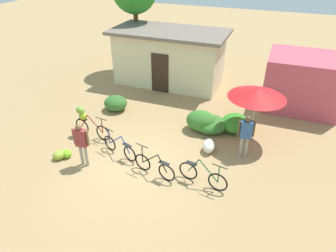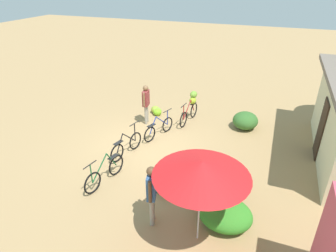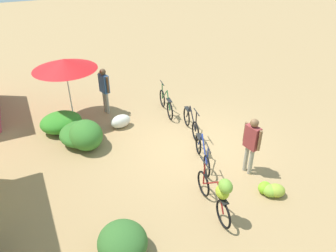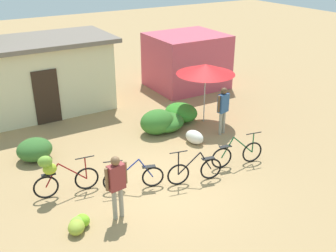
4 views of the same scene
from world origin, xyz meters
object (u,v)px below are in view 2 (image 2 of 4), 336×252
(market_umbrella, at_px, (202,169))
(produce_sack, at_px, (166,185))
(bicycle_center_loaded, at_px, (127,146))
(bicycle_near_pile, at_px, (159,128))
(bicycle_leftmost, at_px, (191,105))
(person_vendor, at_px, (146,101))
(person_bystander, at_px, (152,190))
(bicycle_by_shop, at_px, (105,173))
(banana_pile_on_ground, at_px, (157,111))

(market_umbrella, xyz_separation_m, produce_sack, (-1.32, -1.32, -1.79))
(bicycle_center_loaded, bearing_deg, bicycle_near_pile, 161.18)
(bicycle_leftmost, xyz_separation_m, bicycle_near_pile, (1.83, -0.72, -0.36))
(bicycle_center_loaded, height_order, produce_sack, bicycle_center_loaded)
(person_vendor, bearing_deg, bicycle_center_loaded, 8.51)
(market_umbrella, bearing_deg, person_bystander, -94.38)
(bicycle_by_shop, bearing_deg, person_vendor, -173.07)
(bicycle_near_pile, bearing_deg, bicycle_center_loaded, -18.82)
(bicycle_near_pile, relative_size, banana_pile_on_ground, 2.26)
(market_umbrella, bearing_deg, bicycle_center_loaded, -129.06)
(bicycle_near_pile, bearing_deg, bicycle_by_shop, -7.44)
(produce_sack, bearing_deg, bicycle_center_loaded, -124.39)
(market_umbrella, relative_size, produce_sack, 3.12)
(produce_sack, height_order, person_vendor, person_vendor)
(bicycle_by_shop, relative_size, banana_pile_on_ground, 2.39)
(banana_pile_on_ground, bearing_deg, person_vendor, -3.03)
(market_umbrella, height_order, bicycle_near_pile, market_umbrella)
(bicycle_by_shop, relative_size, person_vendor, 1.00)
(bicycle_center_loaded, bearing_deg, banana_pile_on_ground, -174.75)
(market_umbrella, xyz_separation_m, bicycle_leftmost, (-6.09, -2.00, -1.31))
(bicycle_near_pile, height_order, person_vendor, person_vendor)
(bicycle_center_loaded, xyz_separation_m, banana_pile_on_ground, (-3.45, -0.32, -0.21))
(bicycle_by_shop, xyz_separation_m, person_vendor, (-4.07, -0.49, 0.66))
(produce_sack, xyz_separation_m, person_bystander, (1.23, 0.12, 0.81))
(bicycle_leftmost, height_order, bicycle_by_shop, bicycle_leftmost)
(person_vendor, distance_m, person_bystander, 5.59)
(bicycle_center_loaded, relative_size, banana_pile_on_ground, 2.26)
(bicycle_near_pile, height_order, bicycle_center_loaded, bicycle_center_loaded)
(bicycle_center_loaded, height_order, person_vendor, person_vendor)
(bicycle_by_shop, bearing_deg, banana_pile_on_ground, -174.99)
(bicycle_leftmost, relative_size, bicycle_center_loaded, 1.08)
(bicycle_near_pile, distance_m, banana_pile_on_ground, 2.05)
(bicycle_leftmost, xyz_separation_m, banana_pile_on_ground, (-0.02, -1.59, -0.55))
(bicycle_leftmost, xyz_separation_m, produce_sack, (4.77, 0.69, -0.48))
(banana_pile_on_ground, distance_m, person_bystander, 6.53)
(banana_pile_on_ground, relative_size, person_vendor, 0.42)
(bicycle_by_shop, relative_size, produce_sack, 2.38)
(market_umbrella, xyz_separation_m, banana_pile_on_ground, (-6.10, -3.59, -1.86))
(bicycle_leftmost, bearing_deg, bicycle_by_shop, -12.79)
(market_umbrella, height_order, bicycle_by_shop, market_umbrella)
(bicycle_near_pile, height_order, banana_pile_on_ground, bicycle_near_pile)
(bicycle_leftmost, relative_size, bicycle_near_pile, 1.08)
(bicycle_leftmost, bearing_deg, bicycle_center_loaded, -20.32)
(person_vendor, bearing_deg, person_bystander, 25.93)
(market_umbrella, bearing_deg, bicycle_near_pile, -147.34)
(market_umbrella, distance_m, bicycle_center_loaded, 4.53)
(market_umbrella, height_order, person_vendor, market_umbrella)
(bicycle_center_loaded, distance_m, banana_pile_on_ground, 3.47)
(bicycle_near_pile, xyz_separation_m, banana_pile_on_ground, (-1.85, -0.86, -0.19))
(produce_sack, relative_size, person_vendor, 0.42)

